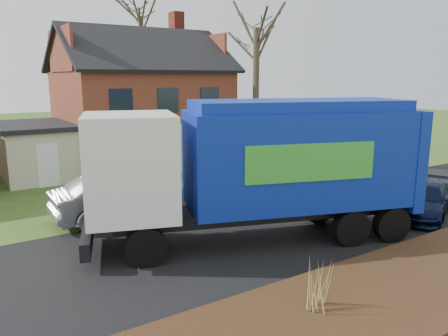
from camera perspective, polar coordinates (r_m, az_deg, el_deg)
ground at (r=14.81m, az=3.43°, el=-8.85°), size 120.00×120.00×0.00m
road at (r=14.80m, az=3.43°, el=-8.81°), size 80.00×7.00×0.02m
mulch_verge at (r=11.30m, az=20.14°, el=-15.62°), size 80.00×3.50×0.30m
main_house at (r=26.91m, az=-11.74°, el=9.03°), size 12.95×8.95×9.26m
garbage_truck at (r=13.84m, az=5.25°, el=0.87°), size 10.88×6.05×4.52m
silver_sedan at (r=16.75m, az=-12.98°, el=-3.60°), size 5.18×1.81×1.71m
navy_wagon at (r=18.38m, az=24.69°, el=-3.79°), size 4.60×3.27×1.24m
tree_front_east at (r=25.69m, az=4.35°, el=20.65°), size 4.07×4.07×11.29m
grass_clump_mid at (r=9.92m, az=12.65°, el=-14.67°), size 0.39×0.32×1.08m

